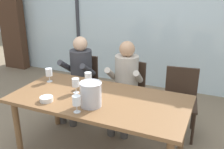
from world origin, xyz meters
TOP-DOWN VIEW (x-y plane):
  - ground at (0.00, 1.00)m, footprint 14.00×14.00m
  - window_glass_panel at (0.00, 2.30)m, footprint 7.14×0.03m
  - window_mullion_left at (-1.61, 2.28)m, footprint 0.06×0.06m
  - hillside_vineyard at (0.00, 6.75)m, footprint 13.14×2.40m
  - curtain_heavy_drape at (-3.22, 2.12)m, footprint 0.56×0.20m
  - dining_table at (0.00, 0.00)m, footprint 1.94×0.95m
  - chair_near_curtain at (-0.73, 0.88)m, footprint 0.45×0.45m
  - chair_left_of_center at (0.01, 0.91)m, footprint 0.49×0.49m
  - chair_center at (0.74, 0.90)m, footprint 0.49×0.49m
  - person_charcoal_jacket at (-0.71, 0.75)m, footprint 0.48×0.62m
  - person_beige_jumper at (0.02, 0.75)m, footprint 0.49×0.63m
  - ice_bucket_primary at (0.01, -0.20)m, footprint 0.23×0.23m
  - tasting_bowl at (-0.47, -0.30)m, footprint 0.14×0.14m
  - wine_glass_by_left_taster at (-0.78, 0.17)m, footprint 0.08×0.08m
  - wine_glass_near_bucket at (-0.26, 0.24)m, footprint 0.08×0.08m
  - wine_glass_center_pour at (-0.05, -0.38)m, footprint 0.08×0.08m
  - wine_glass_by_right_taster at (-0.30, 0.01)m, footprint 0.08×0.08m

SIDE VIEW (x-z plane):
  - ground at x=0.00m, z-range 0.00..0.00m
  - chair_near_curtain at x=-0.73m, z-range 0.07..0.96m
  - chair_left_of_center at x=0.01m, z-range 0.07..0.96m
  - chair_center at x=0.74m, z-range 0.07..0.96m
  - dining_table at x=0.00m, z-range 0.29..1.04m
  - person_charcoal_jacket at x=-0.71m, z-range 0.09..1.29m
  - person_beige_jumper at x=0.02m, z-range 0.09..1.29m
  - tasting_bowl at x=-0.47m, z-range 0.75..0.80m
  - wine_glass_by_left_taster at x=-0.78m, z-range 0.78..0.95m
  - wine_glass_near_bucket at x=-0.26m, z-range 0.78..0.95m
  - wine_glass_center_pour at x=-0.05m, z-range 0.78..0.95m
  - wine_glass_by_right_taster at x=-0.30m, z-range 0.78..0.95m
  - ice_bucket_primary at x=0.01m, z-range 0.75..1.01m
  - hillside_vineyard at x=0.00m, z-range 0.00..1.79m
  - window_glass_panel at x=0.00m, z-range 0.00..2.60m
  - window_mullion_left at x=-1.61m, z-range 0.00..2.60m
  - curtain_heavy_drape at x=-3.22m, z-range 0.00..2.60m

